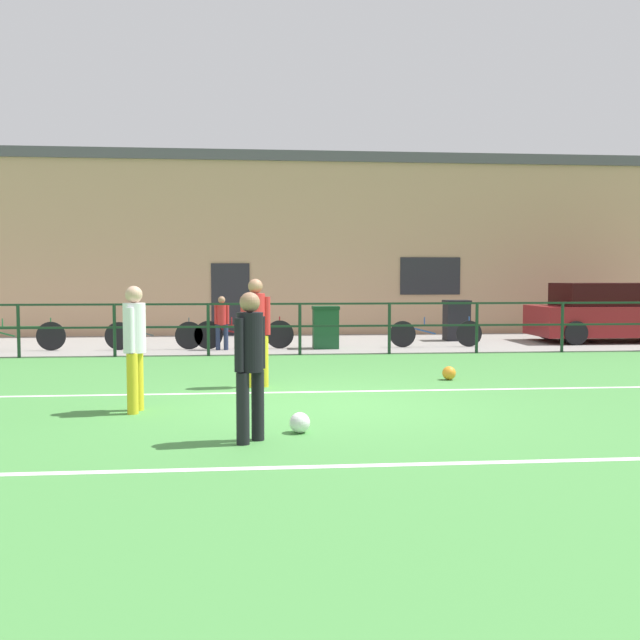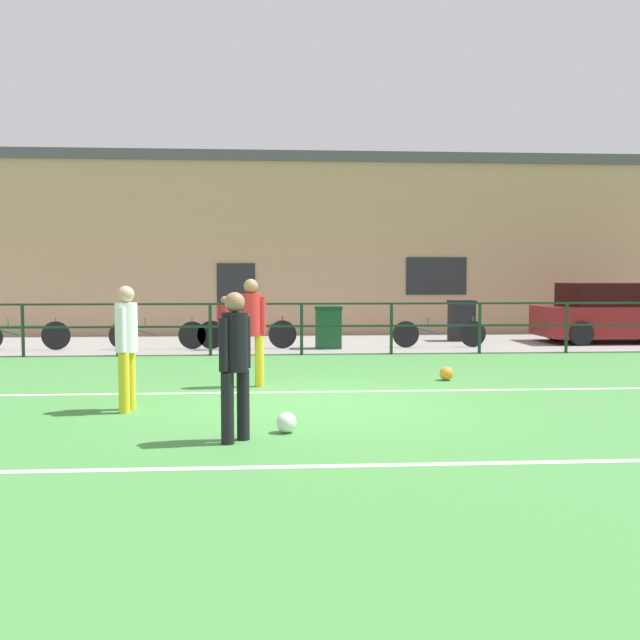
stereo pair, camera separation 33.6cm
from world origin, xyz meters
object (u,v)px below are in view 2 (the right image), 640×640
(bicycle_parked_2, at_px, (157,335))
(trash_bin_0, at_px, (328,327))
(player_goalkeeper, at_px, (235,357))
(bicycle_parked_4, at_px, (439,333))
(parked_car_red, at_px, (619,314))
(player_striker, at_px, (251,326))
(soccer_ball_match, at_px, (286,422))
(soccer_ball_spare, at_px, (446,374))
(bicycle_parked_1, at_px, (247,334))
(player_winger, at_px, (127,340))
(bicycle_parked_0, at_px, (21,335))
(trash_bin_1, at_px, (461,320))
(spectator_child, at_px, (225,319))

(bicycle_parked_2, bearing_deg, trash_bin_0, -0.99)
(player_goalkeeper, relative_size, bicycle_parked_4, 0.69)
(parked_car_red, bearing_deg, player_striker, -144.68)
(soccer_ball_match, distance_m, soccer_ball_spare, 4.62)
(player_goalkeeper, distance_m, bicycle_parked_1, 9.26)
(player_winger, bearing_deg, parked_car_red, -44.80)
(parked_car_red, bearing_deg, bicycle_parked_2, -175.18)
(soccer_ball_match, bearing_deg, bicycle_parked_4, 66.54)
(soccer_ball_match, distance_m, bicycle_parked_0, 10.70)
(parked_car_red, bearing_deg, bicycle_parked_4, -168.79)
(parked_car_red, distance_m, trash_bin_1, 4.03)
(player_winger, bearing_deg, soccer_ball_match, -116.96)
(player_striker, xyz_separation_m, soccer_ball_match, (0.49, -3.25, -0.85))
(player_goalkeeper, bearing_deg, trash_bin_1, -165.12)
(soccer_ball_spare, height_order, trash_bin_1, trash_bin_1)
(player_goalkeeper, distance_m, bicycle_parked_0, 10.75)
(player_goalkeeper, xyz_separation_m, bicycle_parked_1, (-0.23, 9.24, -0.53))
(parked_car_red, height_order, trash_bin_0, parked_car_red)
(soccer_ball_spare, bearing_deg, bicycle_parked_4, 77.87)
(parked_car_red, height_order, bicycle_parked_2, parked_car_red)
(player_goalkeeper, bearing_deg, bicycle_parked_2, -124.72)
(player_winger, relative_size, bicycle_parked_4, 0.71)
(player_goalkeeper, bearing_deg, parked_car_red, 178.73)
(player_striker, bearing_deg, trash_bin_0, -112.42)
(spectator_child, xyz_separation_m, trash_bin_1, (6.11, 1.87, -0.17))
(player_striker, xyz_separation_m, bicycle_parked_1, (-0.29, 5.60, -0.60))
(trash_bin_1, bearing_deg, soccer_ball_spare, -107.17)
(player_striker, height_order, parked_car_red, player_striker)
(bicycle_parked_4, bearing_deg, player_striker, -127.72)
(trash_bin_1, bearing_deg, spectator_child, -162.95)
(trash_bin_0, bearing_deg, bicycle_parked_1, 177.94)
(bicycle_parked_0, distance_m, bicycle_parked_1, 5.22)
(player_winger, xyz_separation_m, bicycle_parked_1, (1.25, 7.48, -0.55))
(trash_bin_0, bearing_deg, soccer_ball_spare, -72.63)
(player_goalkeeper, relative_size, soccer_ball_spare, 6.91)
(soccer_ball_match, xyz_separation_m, spectator_child, (-1.28, 8.62, 0.61))
(bicycle_parked_1, xyz_separation_m, trash_bin_1, (5.61, 1.64, 0.19))
(bicycle_parked_0, bearing_deg, trash_bin_0, -0.56)
(player_winger, height_order, parked_car_red, player_winger)
(player_goalkeeper, bearing_deg, bicycle_parked_4, -164.22)
(soccer_ball_spare, xyz_separation_m, bicycle_parked_4, (1.10, 5.13, 0.24))
(player_goalkeeper, xyz_separation_m, bicycle_parked_0, (-5.46, 9.24, -0.53))
(player_striker, distance_m, bicycle_parked_2, 6.12)
(player_striker, xyz_separation_m, parked_car_red, (9.29, 6.59, -0.21))
(player_striker, relative_size, bicycle_parked_0, 0.75)
(soccer_ball_spare, bearing_deg, bicycle_parked_1, 124.40)
(player_goalkeeper, distance_m, soccer_ball_spare, 5.32)
(soccer_ball_spare, xyz_separation_m, trash_bin_0, (-1.58, 5.06, 0.41))
(bicycle_parked_2, bearing_deg, player_winger, -83.56)
(player_striker, relative_size, parked_car_red, 0.40)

